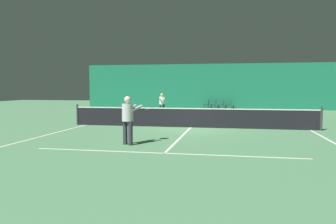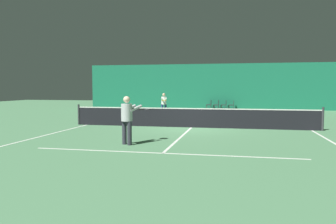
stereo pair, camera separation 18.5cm
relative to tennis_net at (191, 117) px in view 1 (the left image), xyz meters
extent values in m
plane|color=#4C7F56|center=(0.00, 0.00, -0.51)|extent=(60.00, 60.00, 0.00)
cube|color=#196B4C|center=(0.00, 13.85, 1.52)|extent=(23.00, 0.12, 4.05)
cube|color=silver|center=(0.00, 11.90, -0.51)|extent=(11.00, 0.10, 0.00)
cube|color=silver|center=(0.00, 6.40, -0.51)|extent=(8.25, 0.10, 0.00)
cube|color=silver|center=(0.00, -6.40, -0.51)|extent=(8.25, 0.10, 0.00)
cube|color=silver|center=(-5.50, 0.00, -0.51)|extent=(0.10, 23.80, 0.00)
cube|color=silver|center=(5.50, 0.00, -0.51)|extent=(0.10, 23.80, 0.00)
cube|color=silver|center=(0.00, 0.00, -0.51)|extent=(0.10, 12.80, 0.00)
cube|color=black|center=(0.00, 0.00, -0.04)|extent=(11.90, 0.02, 0.95)
cube|color=white|center=(0.00, 0.00, 0.41)|extent=(11.90, 0.02, 0.05)
cylinder|color=#333338|center=(-5.95, 0.00, 0.02)|extent=(0.10, 0.10, 1.07)
cylinder|color=#333338|center=(5.95, 0.00, 0.02)|extent=(0.10, 0.10, 1.07)
cylinder|color=#2D2D38|center=(-1.63, -5.16, -0.11)|extent=(0.21, 0.21, 0.81)
cylinder|color=#2D2D38|center=(-1.41, -5.29, -0.11)|extent=(0.21, 0.21, 0.81)
cylinder|color=#B7B7BC|center=(-1.52, -5.22, 0.59)|extent=(0.52, 0.52, 0.59)
sphere|color=beige|center=(-1.52, -5.22, 1.03)|extent=(0.22, 0.22, 0.22)
cylinder|color=#B7B7BC|center=(-1.52, -4.92, 0.73)|extent=(0.36, 0.53, 0.24)
cylinder|color=#B7B7BC|center=(-1.26, -5.06, 0.73)|extent=(0.36, 0.53, 0.24)
cylinder|color=black|center=(-1.18, -4.62, 0.66)|extent=(0.17, 0.28, 0.03)
torus|color=black|center=(-1.03, -4.36, 0.66)|extent=(0.45, 0.45, 0.03)
cylinder|color=silver|center=(-1.03, -4.36, 0.66)|extent=(0.38, 0.38, 0.00)
cylinder|color=navy|center=(-2.75, 6.74, -0.13)|extent=(0.18, 0.18, 0.76)
cylinder|color=navy|center=(-2.99, 6.68, -0.13)|extent=(0.18, 0.18, 0.76)
cylinder|color=white|center=(-2.87, 6.71, 0.52)|extent=(0.43, 0.43, 0.55)
sphere|color=#DBAD89|center=(-2.87, 6.71, 0.93)|extent=(0.21, 0.21, 0.21)
cylinder|color=white|center=(-2.67, 6.51, 0.64)|extent=(0.21, 0.53, 0.22)
cylinder|color=white|center=(-2.95, 6.44, 0.64)|extent=(0.21, 0.53, 0.22)
cylinder|color=black|center=(-2.71, 6.08, 0.58)|extent=(0.10, 0.30, 0.03)
torus|color=gold|center=(-2.64, 5.79, 0.58)|extent=(0.40, 0.40, 0.03)
cylinder|color=silver|center=(-2.64, 5.79, 0.58)|extent=(0.33, 0.33, 0.00)
cylinder|color=#2D2D2D|center=(-0.43, 13.49, -0.32)|extent=(0.03, 0.03, 0.39)
cylinder|color=#2D2D2D|center=(-0.43, 13.11, -0.32)|extent=(0.03, 0.03, 0.39)
cylinder|color=#2D2D2D|center=(-0.05, 13.49, -0.32)|extent=(0.03, 0.03, 0.39)
cylinder|color=#2D2D2D|center=(-0.05, 13.11, -0.32)|extent=(0.03, 0.03, 0.39)
cube|color=#232328|center=(-0.24, 13.30, -0.10)|extent=(0.44, 0.44, 0.05)
cube|color=#232328|center=(-0.04, 13.30, 0.13)|extent=(0.04, 0.44, 0.40)
cylinder|color=#2D2D2D|center=(0.23, 13.49, -0.32)|extent=(0.03, 0.03, 0.39)
cylinder|color=#2D2D2D|center=(0.23, 13.11, -0.32)|extent=(0.03, 0.03, 0.39)
cylinder|color=#2D2D2D|center=(0.61, 13.49, -0.32)|extent=(0.03, 0.03, 0.39)
cylinder|color=#2D2D2D|center=(0.61, 13.11, -0.32)|extent=(0.03, 0.03, 0.39)
cube|color=#232328|center=(0.42, 13.30, -0.10)|extent=(0.44, 0.44, 0.05)
cube|color=#232328|center=(0.62, 13.30, 0.13)|extent=(0.04, 0.44, 0.40)
cylinder|color=#2D2D2D|center=(0.88, 13.49, -0.32)|extent=(0.03, 0.03, 0.39)
cylinder|color=#2D2D2D|center=(0.88, 13.11, -0.32)|extent=(0.03, 0.03, 0.39)
cylinder|color=#2D2D2D|center=(1.26, 13.49, -0.32)|extent=(0.03, 0.03, 0.39)
cylinder|color=#2D2D2D|center=(1.26, 13.11, -0.32)|extent=(0.03, 0.03, 0.39)
cube|color=#232328|center=(1.07, 13.30, -0.10)|extent=(0.44, 0.44, 0.05)
cube|color=#232328|center=(1.27, 13.30, 0.13)|extent=(0.04, 0.44, 0.40)
cylinder|color=#2D2D2D|center=(1.54, 13.49, -0.32)|extent=(0.03, 0.03, 0.39)
cylinder|color=#2D2D2D|center=(1.54, 13.11, -0.32)|extent=(0.03, 0.03, 0.39)
cylinder|color=#2D2D2D|center=(1.92, 13.49, -0.32)|extent=(0.03, 0.03, 0.39)
cylinder|color=#2D2D2D|center=(1.92, 13.11, -0.32)|extent=(0.03, 0.03, 0.39)
cube|color=#232328|center=(1.73, 13.30, -0.10)|extent=(0.44, 0.44, 0.05)
cube|color=#232328|center=(1.93, 13.30, 0.13)|extent=(0.04, 0.44, 0.40)
camera|label=1|loc=(1.92, -15.79, 1.44)|focal=35.00mm
camera|label=2|loc=(2.10, -15.76, 1.44)|focal=35.00mm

